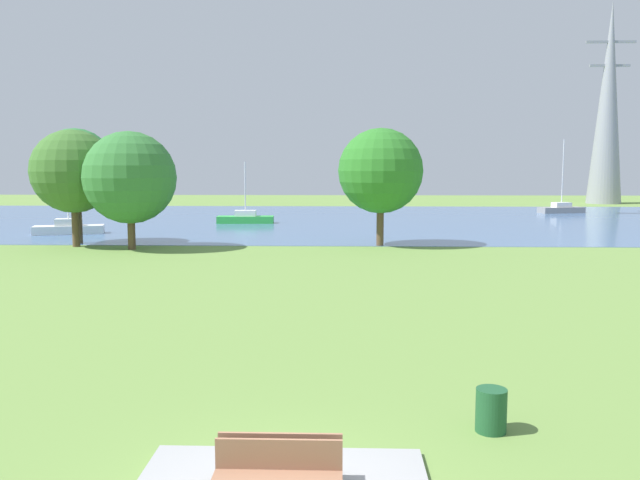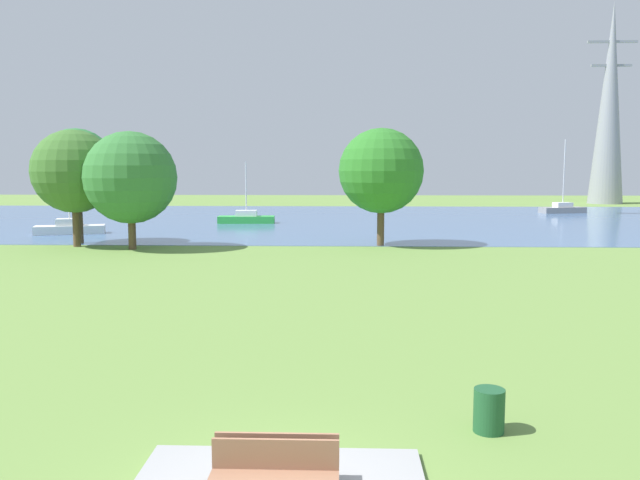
% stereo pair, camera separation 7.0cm
% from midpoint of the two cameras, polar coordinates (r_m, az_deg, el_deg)
% --- Properties ---
extents(ground_plane, '(160.00, 160.00, 0.00)m').
position_cam_midpoint_polar(ground_plane, '(31.09, 0.23, -2.38)').
color(ground_plane, olive).
extents(bench_facing_water, '(1.80, 0.48, 0.89)m').
position_cam_midpoint_polar(bench_facing_water, '(10.00, -3.67, -19.13)').
color(bench_facing_water, tan).
rests_on(bench_facing_water, concrete_pad).
extents(bench_facing_inland, '(1.80, 0.48, 0.89)m').
position_cam_midpoint_polar(bench_facing_inland, '(9.52, -4.00, -20.53)').
color(bench_facing_inland, tan).
rests_on(bench_facing_inland, concrete_pad).
extents(litter_bin, '(0.56, 0.56, 0.80)m').
position_cam_midpoint_polar(litter_bin, '(12.43, 14.82, -14.43)').
color(litter_bin, '#1E512D').
rests_on(litter_bin, ground).
extents(water_surface, '(140.00, 40.00, 0.02)m').
position_cam_midpoint_polar(water_surface, '(58.91, 1.04, 1.83)').
color(water_surface, '#4C6F9E').
rests_on(water_surface, ground).
extents(sailboat_white, '(5.03, 2.84, 5.22)m').
position_cam_midpoint_polar(sailboat_white, '(49.53, -21.48, 1.00)').
color(sailboat_white, white).
rests_on(sailboat_white, water_surface).
extents(sailboat_gray, '(5.03, 2.77, 7.66)m').
position_cam_midpoint_polar(sailboat_gray, '(71.93, 20.64, 2.63)').
color(sailboat_gray, gray).
rests_on(sailboat_gray, water_surface).
extents(sailboat_green, '(4.88, 1.78, 5.25)m').
position_cam_midpoint_polar(sailboat_green, '(55.35, -6.68, 1.94)').
color(sailboat_green, green).
rests_on(sailboat_green, water_surface).
extents(tree_east_far, '(4.63, 4.63, 7.20)m').
position_cam_midpoint_polar(tree_east_far, '(42.93, -20.92, 6.17)').
color(tree_east_far, brown).
rests_on(tree_east_far, ground).
extents(tree_west_near, '(4.99, 4.99, 7.04)m').
position_cam_midpoint_polar(tree_west_near, '(41.31, -21.14, 5.70)').
color(tree_west_near, brown).
rests_on(tree_west_near, ground).
extents(tree_west_far, '(5.35, 5.35, 6.87)m').
position_cam_midpoint_polar(tree_west_far, '(38.88, -16.62, 5.33)').
color(tree_west_far, brown).
rests_on(tree_west_far, ground).
extents(tree_east_near, '(5.16, 5.16, 7.15)m').
position_cam_midpoint_polar(tree_east_near, '(39.15, 5.37, 6.13)').
color(tree_east_near, brown).
rests_on(tree_east_near, ground).
extents(electricity_pylon, '(6.40, 4.40, 26.16)m').
position_cam_midpoint_polar(electricity_pylon, '(93.46, 24.22, 11.02)').
color(electricity_pylon, gray).
rests_on(electricity_pylon, ground).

